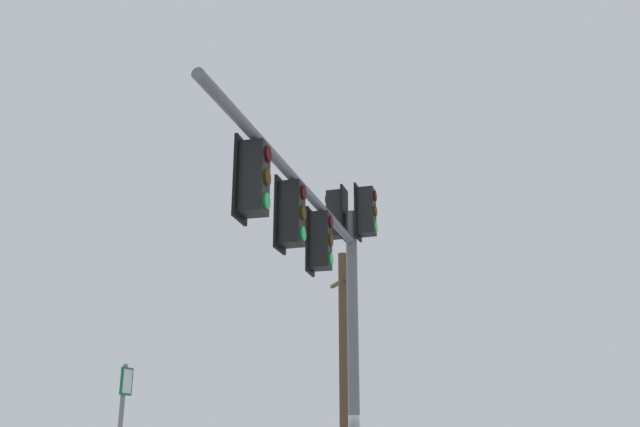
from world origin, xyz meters
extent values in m
cylinder|color=slate|center=(-0.01, -0.89, 3.08)|extent=(0.20, 0.20, 6.16)
cylinder|color=slate|center=(-0.45, -4.04, 5.59)|extent=(1.01, 6.32, 0.14)
cube|color=black|center=(0.28, -0.93, 6.14)|extent=(0.34, 0.34, 0.90)
cube|color=black|center=(0.12, -0.91, 6.14)|extent=(0.10, 0.44, 1.04)
cylinder|color=#360503|center=(0.45, -0.95, 6.44)|extent=(0.06, 0.20, 0.20)
cylinder|color=#3C2703|center=(0.45, -0.95, 6.14)|extent=(0.06, 0.20, 0.20)
cylinder|color=green|center=(0.45, -0.95, 5.84)|extent=(0.06, 0.20, 0.20)
cube|color=black|center=(-0.31, -0.85, 6.14)|extent=(0.34, 0.34, 0.90)
cube|color=black|center=(-0.14, -0.87, 6.14)|extent=(0.10, 0.44, 1.04)
cylinder|color=#360503|center=(-0.47, -0.83, 6.44)|extent=(0.06, 0.20, 0.20)
cylinder|color=#3C2703|center=(-0.47, -0.83, 6.14)|extent=(0.06, 0.20, 0.20)
cylinder|color=green|center=(-0.47, -0.83, 5.84)|extent=(0.06, 0.20, 0.20)
cube|color=black|center=(-0.29, -2.86, 5.04)|extent=(0.33, 0.33, 0.90)
cube|color=black|center=(-0.45, -2.85, 5.04)|extent=(0.08, 0.44, 1.04)
cylinder|color=#360503|center=(-0.12, -2.88, 5.34)|extent=(0.05, 0.20, 0.20)
cylinder|color=#3C2703|center=(-0.12, -2.88, 5.04)|extent=(0.05, 0.20, 0.20)
cylinder|color=green|center=(-0.12, -2.88, 4.74)|extent=(0.05, 0.20, 0.20)
cube|color=black|center=(-0.48, -4.24, 5.04)|extent=(0.33, 0.33, 0.90)
cube|color=black|center=(-0.64, -4.22, 5.04)|extent=(0.09, 0.44, 1.04)
cylinder|color=#360503|center=(-0.31, -4.26, 5.34)|extent=(0.05, 0.20, 0.20)
cylinder|color=#3C2703|center=(-0.31, -4.26, 5.04)|extent=(0.05, 0.20, 0.20)
cylinder|color=green|center=(-0.31, -4.26, 4.74)|extent=(0.05, 0.20, 0.20)
cube|color=black|center=(-0.67, -5.62, 5.04)|extent=(0.33, 0.33, 0.90)
cube|color=black|center=(-0.84, -5.60, 5.04)|extent=(0.08, 0.44, 1.04)
cylinder|color=#360503|center=(-0.50, -5.63, 5.34)|extent=(0.05, 0.20, 0.20)
cylinder|color=#3C2703|center=(-0.50, -5.63, 5.04)|extent=(0.05, 0.20, 0.20)
cylinder|color=green|center=(-0.50, -5.63, 4.74)|extent=(0.05, 0.20, 0.20)
cylinder|color=#4C3823|center=(-1.82, 12.69, 4.54)|extent=(0.36, 0.36, 9.08)
cube|color=#4C3823|center=(-1.82, 12.69, 8.02)|extent=(1.27, 2.15, 0.12)
cube|color=#0C7238|center=(-3.12, -3.25, 2.91)|extent=(0.08, 0.27, 0.40)
cube|color=white|center=(-3.11, -3.25, 2.91)|extent=(0.05, 0.20, 0.34)
camera|label=1|loc=(1.30, -13.14, 2.00)|focal=38.97mm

